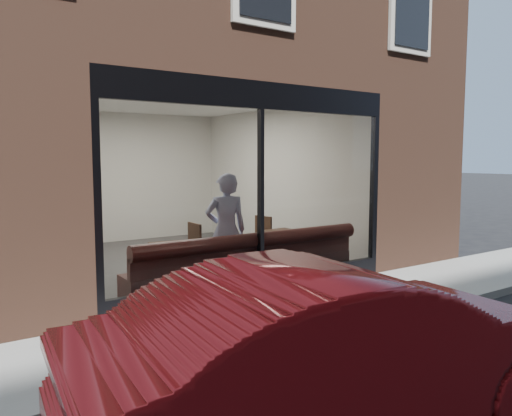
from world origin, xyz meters
TOP-DOWN VIEW (x-y plane):
  - ground at (0.00, 0.00)m, footprint 120.00×120.00m
  - sidewalk_near at (0.00, 1.00)m, footprint 40.00×2.00m
  - kerb_near at (0.00, -0.05)m, footprint 40.00×0.10m
  - host_building_pier_right at (3.75, 8.00)m, footprint 2.50×12.00m
  - host_building_backfill at (0.00, 11.00)m, footprint 5.00×6.00m
  - cafe_floor at (0.00, 5.00)m, footprint 6.00×6.00m
  - cafe_ceiling at (0.00, 5.00)m, footprint 6.00×6.00m
  - cafe_wall_back at (0.00, 7.99)m, footprint 5.00×0.00m
  - cafe_wall_left at (-2.49, 5.00)m, footprint 0.00×6.00m
  - cafe_wall_right at (2.49, 5.00)m, footprint 0.00×6.00m
  - storefront_kick at (0.00, 2.05)m, footprint 5.00×0.10m
  - storefront_header at (0.00, 2.05)m, footprint 5.00×0.10m
  - storefront_mullion at (0.00, 2.05)m, footprint 0.06×0.10m
  - storefront_glass at (0.00, 2.02)m, footprint 4.80×0.00m
  - banquette at (0.00, 2.45)m, footprint 4.00×0.55m
  - person at (-0.18, 2.76)m, footprint 0.77×0.62m
  - cafe_table_left at (-1.06, 3.00)m, footprint 0.63×0.63m
  - cafe_table_right at (1.22, 3.09)m, footprint 0.66×0.66m
  - cafe_chair_left at (-0.48, 3.66)m, footprint 0.47×0.47m
  - cafe_chair_right at (1.14, 3.81)m, footprint 0.50×0.50m
  - wall_poster at (-2.45, 5.25)m, footprint 0.02×0.60m
  - parked_car at (-1.73, -1.48)m, footprint 4.12×1.74m

SIDE VIEW (x-z plane):
  - ground at x=0.00m, z-range 0.00..0.00m
  - sidewalk_near at x=0.00m, z-range 0.00..0.01m
  - cafe_floor at x=0.00m, z-range 0.02..0.02m
  - kerb_near at x=0.00m, z-range 0.00..0.12m
  - storefront_kick at x=0.00m, z-range 0.00..0.30m
  - banquette at x=0.00m, z-range 0.00..0.45m
  - cafe_chair_left at x=-0.48m, z-range 0.22..0.26m
  - cafe_chair_right at x=1.14m, z-range 0.22..0.26m
  - parked_car at x=-1.73m, z-range 0.00..1.32m
  - cafe_table_left at x=-1.06m, z-range 0.72..0.76m
  - cafe_table_right at x=1.22m, z-range 0.72..0.76m
  - person at x=-0.18m, z-range 0.00..1.84m
  - wall_poster at x=-2.45m, z-range 1.08..1.88m
  - storefront_mullion at x=0.00m, z-range 0.30..2.80m
  - storefront_glass at x=0.00m, z-range -0.85..3.95m
  - cafe_wall_back at x=0.00m, z-range -0.90..4.10m
  - cafe_wall_left at x=-2.49m, z-range -1.40..4.60m
  - cafe_wall_right at x=2.49m, z-range -1.40..4.60m
  - host_building_pier_right at x=3.75m, z-range 0.00..3.20m
  - host_building_backfill at x=0.00m, z-range 0.00..3.20m
  - storefront_header at x=0.00m, z-range 2.80..3.20m
  - cafe_ceiling at x=0.00m, z-range 3.19..3.19m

